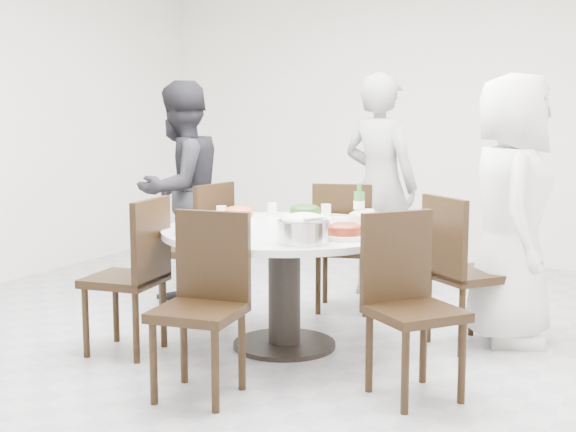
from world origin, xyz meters
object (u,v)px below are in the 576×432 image
at_px(diner_middle, 380,186).
at_px(chair_ne, 468,271).
at_px(rice_bowl, 304,232).
at_px(chair_s, 198,307).
at_px(dining_table, 284,288).
at_px(chair_n, 345,246).
at_px(diner_right, 511,210).
at_px(diner_left, 181,190).
at_px(chair_nw, 194,248).
at_px(beverage_bottle, 359,202).
at_px(chair_se, 416,308).
at_px(soup_bowl, 200,227).
at_px(chair_sw, 124,276).

bearing_deg(diner_middle, chair_ne, 145.99).
xyz_separation_m(chair_ne, rice_bowl, (-0.68, -0.95, 0.34)).
bearing_deg(chair_ne, chair_s, 93.98).
relative_size(dining_table, chair_n, 1.58).
bearing_deg(diner_right, diner_left, 70.93).
bearing_deg(dining_table, chair_nw, 154.81).
xyz_separation_m(diner_left, rice_bowl, (1.66, -1.23, -0.03)).
bearing_deg(diner_right, chair_ne, 119.28).
relative_size(chair_s, beverage_bottle, 3.87).
bearing_deg(dining_table, chair_se, -25.28).
bearing_deg(chair_s, diner_right, 47.23).
bearing_deg(rice_bowl, chair_nw, 146.30).
xyz_separation_m(diner_middle, beverage_bottle, (0.25, -1.05, 0.00)).
xyz_separation_m(chair_s, diner_right, (1.21, 1.73, 0.37)).
bearing_deg(diner_middle, rice_bowl, 110.65).
relative_size(chair_ne, chair_se, 1.00).
height_order(diner_left, soup_bowl, diner_left).
relative_size(dining_table, diner_middle, 0.86).
xyz_separation_m(chair_se, soup_bowl, (-1.34, 0.05, 0.32)).
xyz_separation_m(dining_table, diner_left, (-1.33, 0.82, 0.47)).
bearing_deg(diner_left, beverage_bottle, 87.73).
bearing_deg(beverage_bottle, chair_n, 121.30).
xyz_separation_m(chair_n, diner_left, (-1.30, -0.20, 0.37)).
bearing_deg(chair_sw, diner_left, -167.07).
relative_size(chair_n, diner_left, 0.56).
bearing_deg(chair_n, chair_nw, 14.90).
distance_m(diner_middle, beverage_bottle, 1.08).
relative_size(dining_table, chair_s, 1.58).
bearing_deg(dining_table, beverage_bottle, 59.63).
relative_size(chair_se, diner_right, 0.56).
bearing_deg(chair_sw, soup_bowl, 95.50).
distance_m(chair_ne, chair_sw, 2.11).
distance_m(rice_bowl, beverage_bottle, 0.91).
xyz_separation_m(chair_ne, soup_bowl, (-1.35, -0.96, 0.32)).
relative_size(chair_s, chair_se, 1.00).
bearing_deg(chair_se, diner_left, 98.96).
bearing_deg(diner_middle, beverage_bottle, 115.56).
xyz_separation_m(chair_ne, chair_se, (-0.01, -1.01, 0.00)).
relative_size(chair_nw, diner_right, 0.56).
height_order(diner_middle, soup_bowl, diner_middle).
distance_m(chair_s, diner_right, 2.14).
relative_size(chair_s, diner_left, 0.56).
relative_size(chair_nw, diner_left, 0.56).
height_order(diner_right, rice_bowl, diner_right).
bearing_deg(chair_nw, chair_sw, 14.65).
height_order(chair_se, beverage_bottle, beverage_bottle).
bearing_deg(chair_n, chair_ne, 139.27).
bearing_deg(chair_ne, chair_se, 127.17).
bearing_deg(chair_sw, diner_middle, 149.69).
bearing_deg(chair_s, diner_left, 118.92).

